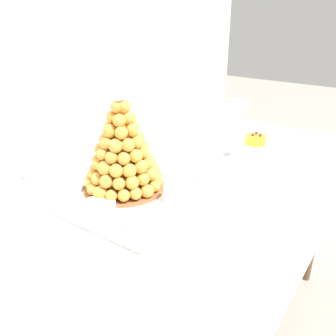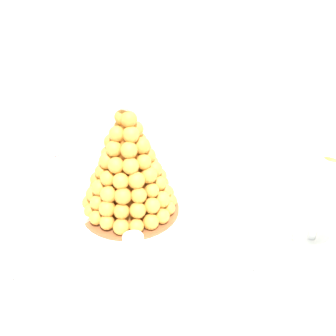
# 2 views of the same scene
# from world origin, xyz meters

# --- Properties ---
(backdrop_wall) EXTENTS (4.80, 0.10, 2.50)m
(backdrop_wall) POSITION_xyz_m (0.00, 1.00, 1.25)
(backdrop_wall) COLOR silver
(backdrop_wall) RESTS_ON ground_plane
(buffet_table) EXTENTS (1.66, 0.96, 0.79)m
(buffet_table) POSITION_xyz_m (0.00, 0.00, 0.71)
(buffet_table) COLOR brown
(buffet_table) RESTS_ON ground_plane
(serving_tray) EXTENTS (0.54, 0.39, 0.02)m
(serving_tray) POSITION_xyz_m (-0.13, 0.01, 0.80)
(serving_tray) COLOR white
(serving_tray) RESTS_ON buffet_table
(croquembouche) EXTENTS (0.28, 0.28, 0.34)m
(croquembouche) POSITION_xyz_m (-0.15, 0.09, 0.94)
(croquembouche) COLOR brown
(croquembouche) RESTS_ON serving_tray
(dessert_cup_left) EXTENTS (0.05, 0.05, 0.05)m
(dessert_cup_left) POSITION_xyz_m (-0.34, -0.08, 0.82)
(dessert_cup_left) COLOR silver
(dessert_cup_left) RESTS_ON serving_tray
(dessert_cup_mid_left) EXTENTS (0.05, 0.05, 0.05)m
(dessert_cup_mid_left) POSITION_xyz_m (-0.14, -0.09, 0.83)
(dessert_cup_mid_left) COLOR silver
(dessert_cup_mid_left) RESTS_ON serving_tray
(dessert_cup_centre) EXTENTS (0.05, 0.05, 0.05)m
(dessert_cup_centre) POSITION_xyz_m (0.06, -0.10, 0.83)
(dessert_cup_centre) COLOR silver
(dessert_cup_centre) RESTS_ON serving_tray
(creme_brulee_ramekin) EXTENTS (0.10, 0.10, 0.02)m
(creme_brulee_ramekin) POSITION_xyz_m (-0.30, 0.07, 0.81)
(creme_brulee_ramekin) COLOR white
(creme_brulee_ramekin) RESTS_ON serving_tray
(macaron_goblet) EXTENTS (0.14, 0.14, 0.24)m
(macaron_goblet) POSITION_xyz_m (0.32, -0.05, 0.94)
(macaron_goblet) COLOR white
(macaron_goblet) RESTS_ON buffet_table
(wine_glass) EXTENTS (0.06, 0.06, 0.15)m
(wine_glass) POSITION_xyz_m (-0.40, 0.28, 0.91)
(wine_glass) COLOR silver
(wine_glass) RESTS_ON buffet_table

